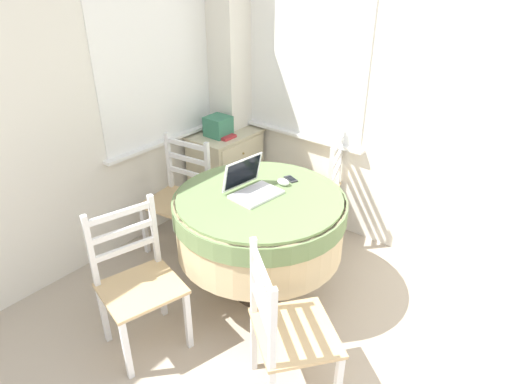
{
  "coord_description": "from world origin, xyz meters",
  "views": [
    {
      "loc": [
        -1.03,
        0.03,
        2.17
      ],
      "look_at": [
        1.12,
        1.76,
        0.7
      ],
      "focal_mm": 32.0,
      "sensor_mm": 36.0,
      "label": 1
    }
  ],
  "objects_px": {
    "laptop": "(251,187)",
    "computer_mouse": "(283,182)",
    "storage_box": "(218,126)",
    "dining_chair_camera_near": "(287,332)",
    "cell_phone": "(291,179)",
    "dining_chair_near_back_window": "(180,198)",
    "book_on_cabinet": "(222,135)",
    "corner_cabinet": "(226,171)",
    "dining_chair_left_flank": "(138,283)",
    "dining_chair_near_right_window": "(317,191)",
    "round_dining_table": "(260,220)"
  },
  "relations": [
    {
      "from": "corner_cabinet",
      "to": "book_on_cabinet",
      "type": "relative_size",
      "value": 3.51
    },
    {
      "from": "dining_chair_camera_near",
      "to": "storage_box",
      "type": "distance_m",
      "value": 2.09
    },
    {
      "from": "laptop",
      "to": "dining_chair_camera_near",
      "type": "height_order",
      "value": "laptop"
    },
    {
      "from": "dining_chair_left_flank",
      "to": "dining_chair_camera_near",
      "type": "bearing_deg",
      "value": -75.72
    },
    {
      "from": "cell_phone",
      "to": "storage_box",
      "type": "bearing_deg",
      "value": 69.7
    },
    {
      "from": "computer_mouse",
      "to": "dining_chair_near_right_window",
      "type": "xyz_separation_m",
      "value": [
        0.63,
        0.1,
        -0.36
      ]
    },
    {
      "from": "laptop",
      "to": "storage_box",
      "type": "bearing_deg",
      "value": 53.35
    },
    {
      "from": "computer_mouse",
      "to": "book_on_cabinet",
      "type": "distance_m",
      "value": 1.1
    },
    {
      "from": "corner_cabinet",
      "to": "dining_chair_left_flank",
      "type": "bearing_deg",
      "value": -155.38
    },
    {
      "from": "dining_chair_near_back_window",
      "to": "laptop",
      "type": "bearing_deg",
      "value": -94.67
    },
    {
      "from": "laptop",
      "to": "corner_cabinet",
      "type": "bearing_deg",
      "value": 50.25
    },
    {
      "from": "dining_chair_near_back_window",
      "to": "book_on_cabinet",
      "type": "height_order",
      "value": "dining_chair_near_back_window"
    },
    {
      "from": "computer_mouse",
      "to": "dining_chair_near_back_window",
      "type": "distance_m",
      "value": 0.96
    },
    {
      "from": "round_dining_table",
      "to": "corner_cabinet",
      "type": "distance_m",
      "value": 1.29
    },
    {
      "from": "dining_chair_camera_near",
      "to": "book_on_cabinet",
      "type": "height_order",
      "value": "dining_chair_camera_near"
    },
    {
      "from": "dining_chair_near_back_window",
      "to": "storage_box",
      "type": "relative_size",
      "value": 4.77
    },
    {
      "from": "dining_chair_left_flank",
      "to": "corner_cabinet",
      "type": "relative_size",
      "value": 1.23
    },
    {
      "from": "dining_chair_left_flank",
      "to": "storage_box",
      "type": "relative_size",
      "value": 4.77
    },
    {
      "from": "laptop",
      "to": "computer_mouse",
      "type": "distance_m",
      "value": 0.24
    },
    {
      "from": "storage_box",
      "to": "computer_mouse",
      "type": "bearing_deg",
      "value": -114.82
    },
    {
      "from": "laptop",
      "to": "dining_chair_left_flank",
      "type": "relative_size",
      "value": 0.37
    },
    {
      "from": "dining_chair_near_back_window",
      "to": "book_on_cabinet",
      "type": "distance_m",
      "value": 0.71
    },
    {
      "from": "dining_chair_left_flank",
      "to": "cell_phone",
      "type": "bearing_deg",
      "value": -15.22
    },
    {
      "from": "dining_chair_left_flank",
      "to": "computer_mouse",
      "type": "bearing_deg",
      "value": -16.94
    },
    {
      "from": "dining_chair_near_back_window",
      "to": "dining_chair_near_right_window",
      "type": "bearing_deg",
      "value": -44.4
    },
    {
      "from": "cell_phone",
      "to": "dining_chair_near_back_window",
      "type": "height_order",
      "value": "dining_chair_near_back_window"
    },
    {
      "from": "computer_mouse",
      "to": "cell_phone",
      "type": "bearing_deg",
      "value": 3.76
    },
    {
      "from": "dining_chair_near_right_window",
      "to": "dining_chair_left_flank",
      "type": "xyz_separation_m",
      "value": [
        -1.64,
        0.2,
        0.0
      ]
    },
    {
      "from": "computer_mouse",
      "to": "dining_chair_near_back_window",
      "type": "xyz_separation_m",
      "value": [
        -0.16,
        0.88,
        -0.36
      ]
    },
    {
      "from": "dining_chair_left_flank",
      "to": "book_on_cabinet",
      "type": "height_order",
      "value": "dining_chair_left_flank"
    },
    {
      "from": "cell_phone",
      "to": "dining_chair_near_back_window",
      "type": "distance_m",
      "value": 0.97
    },
    {
      "from": "book_on_cabinet",
      "to": "dining_chair_near_back_window",
      "type": "bearing_deg",
      "value": -169.95
    },
    {
      "from": "storage_box",
      "to": "dining_chair_camera_near",
      "type": "bearing_deg",
      "value": -127.71
    },
    {
      "from": "dining_chair_near_right_window",
      "to": "corner_cabinet",
      "type": "height_order",
      "value": "dining_chair_near_right_window"
    },
    {
      "from": "dining_chair_near_right_window",
      "to": "storage_box",
      "type": "height_order",
      "value": "same"
    },
    {
      "from": "dining_chair_near_right_window",
      "to": "dining_chair_left_flank",
      "type": "bearing_deg",
      "value": 172.89
    },
    {
      "from": "computer_mouse",
      "to": "corner_cabinet",
      "type": "distance_m",
      "value": 1.25
    },
    {
      "from": "laptop",
      "to": "corner_cabinet",
      "type": "relative_size",
      "value": 0.46
    },
    {
      "from": "dining_chair_camera_near",
      "to": "dining_chair_left_flank",
      "type": "distance_m",
      "value": 0.94
    },
    {
      "from": "storage_box",
      "to": "dining_chair_left_flank",
      "type": "bearing_deg",
      "value": -154.15
    },
    {
      "from": "computer_mouse",
      "to": "cell_phone",
      "type": "xyz_separation_m",
      "value": [
        0.1,
        0.01,
        -0.02
      ]
    },
    {
      "from": "storage_box",
      "to": "book_on_cabinet",
      "type": "relative_size",
      "value": 0.9
    },
    {
      "from": "dining_chair_camera_near",
      "to": "book_on_cabinet",
      "type": "bearing_deg",
      "value": 51.56
    },
    {
      "from": "laptop",
      "to": "cell_phone",
      "type": "height_order",
      "value": "laptop"
    },
    {
      "from": "dining_chair_camera_near",
      "to": "dining_chair_left_flank",
      "type": "height_order",
      "value": "same"
    },
    {
      "from": "dining_chair_camera_near",
      "to": "corner_cabinet",
      "type": "height_order",
      "value": "dining_chair_camera_near"
    },
    {
      "from": "laptop",
      "to": "cell_phone",
      "type": "distance_m",
      "value": 0.33
    },
    {
      "from": "dining_chair_near_right_window",
      "to": "storage_box",
      "type": "relative_size",
      "value": 4.77
    },
    {
      "from": "dining_chair_near_back_window",
      "to": "corner_cabinet",
      "type": "bearing_deg",
      "value": 12.11
    },
    {
      "from": "dining_chair_near_back_window",
      "to": "dining_chair_left_flank",
      "type": "relative_size",
      "value": 1.0
    }
  ]
}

